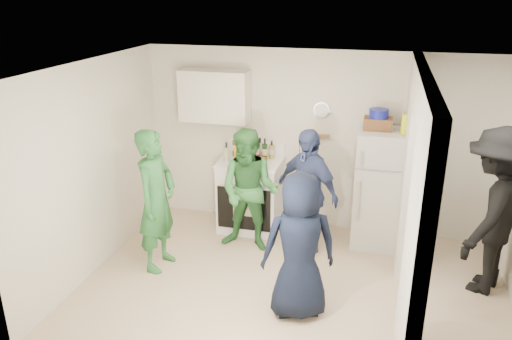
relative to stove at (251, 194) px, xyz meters
The scene contains 32 objects.
floor 1.69m from the stove, 58.05° to the right, with size 4.80×4.80×0.00m, color #C6B08B.
wall_back 1.18m from the stove, 21.12° to the left, with size 4.80×4.80×0.00m, color silver.
wall_front 3.27m from the stove, 74.45° to the right, with size 4.80×4.80×0.00m, color silver.
wall_left 2.19m from the stove, 138.45° to the right, with size 3.40×3.40×0.00m, color silver.
ceiling 2.56m from the stove, 58.05° to the right, with size 4.80×4.80×0.00m, color white.
partition_pier_back 2.20m from the stove, ahead, with size 0.12×1.20×2.50m, color silver.
partition_pier_front 3.30m from the stove, 50.25° to the right, with size 0.12×1.20×2.50m, color silver.
partition_header 3.05m from the stove, 33.70° to the right, with size 0.12×1.00×0.40m, color silver.
stove is the anchor object (origin of this frame).
upper_cabinet 1.46m from the stove, 164.63° to the left, with size 0.95×0.34×0.70m, color silver.
fridge 1.78m from the stove, ahead, with size 0.64×0.63×1.57m, color silver.
wicker_basket 2.01m from the stove, ahead, with size 0.35×0.25×0.15m, color brown.
blue_bowl 2.08m from the stove, ahead, with size 0.24×0.24×0.11m, color navy.
yellow_cup_stack_top 2.31m from the stove, ahead, with size 0.09×0.09×0.25m, color #D6E713.
wall_clock 1.53m from the stove, 18.92° to the left, with size 0.22×0.22×0.03m, color white.
spice_shelf 1.23m from the stove, 18.15° to the left, with size 0.35×0.08×0.03m, color olive.
yellow_cup_stack_stove 0.68m from the stove, 118.61° to the right, with size 0.09×0.09×0.25m, color #FFA915.
red_cup 0.64m from the stove, 42.27° to the right, with size 0.09×0.09×0.12m, color red.
person_green_left 1.57m from the stove, 122.00° to the right, with size 0.64×0.42×1.75m, color #2E733E.
person_green_center 0.67m from the stove, 76.41° to the right, with size 0.79×0.61×1.62m, color #3B8743.
person_denim 1.02m from the stove, 28.17° to the right, with size 0.97×0.40×1.65m, color #374579.
person_navy 2.09m from the stove, 61.16° to the right, with size 0.77×0.50×1.58m, color black.
person_nook 3.10m from the stove, 15.35° to the right, with size 1.23×0.71×1.90m, color black.
bottle_a 0.72m from the stove, 152.99° to the left, with size 0.07×0.07×0.30m, color brown.
bottle_b 0.67m from the stove, 159.22° to the right, with size 0.06×0.06×0.27m, color #1D4D19.
bottle_c 0.67m from the stove, 116.19° to the left, with size 0.08×0.08×0.27m, color #B6B8C5.
bottle_d 0.67m from the stove, 78.83° to the right, with size 0.08×0.08×0.33m, color brown.
bottle_e 0.68m from the stove, 66.49° to the left, with size 0.08×0.08×0.27m, color #9A9EAB.
bottle_f 0.69m from the stove, 10.29° to the left, with size 0.07×0.07×0.31m, color #133413.
bottle_g 0.70m from the stove, 29.56° to the left, with size 0.08×0.08×0.25m, color olive.
bottle_h 0.72m from the stove, 155.67° to the right, with size 0.08×0.08×0.27m, color #ADB4B9.
bottle_i 0.66m from the stove, 49.52° to the left, with size 0.08×0.08×0.28m, color brown.
Camera 1 is at (0.83, -4.87, 3.26)m, focal length 35.00 mm.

